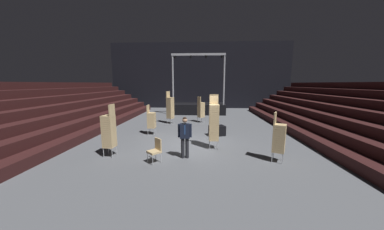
{
  "coord_description": "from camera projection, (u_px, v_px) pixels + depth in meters",
  "views": [
    {
      "loc": [
        0.48,
        -9.36,
        3.06
      ],
      "look_at": [
        -0.1,
        0.75,
        1.4
      ],
      "focal_mm": 18.04,
      "sensor_mm": 36.0,
      "label": 1
    }
  ],
  "objects": [
    {
      "name": "equipment_road_case",
      "position": [
        217.0,
        131.0,
        11.44
      ],
      "size": [
        1.05,
        0.86,
        0.58
      ],
      "primitive_type": "cube",
      "rotation": [
        0.0,
        0.0,
        0.34
      ],
      "color": "black",
      "rests_on": "ground_plane"
    },
    {
      "name": "bleacher_bank_left",
      "position": [
        47.0,
        110.0,
        10.95
      ],
      "size": [
        5.25,
        24.0,
        3.15
      ],
      "rotation": [
        0.0,
        0.0,
        1.57
      ],
      "color": "black",
      "rests_on": "ground_plane"
    },
    {
      "name": "stage_riser",
      "position": [
        198.0,
        107.0,
        19.93
      ],
      "size": [
        5.39,
        2.83,
        5.84
      ],
      "color": "black",
      "rests_on": "ground_plane"
    },
    {
      "name": "chair_stack_front_right",
      "position": [
        170.0,
        108.0,
        14.75
      ],
      "size": [
        0.6,
        0.6,
        2.48
      ],
      "rotation": [
        0.0,
        0.0,
        4.22
      ],
      "color": "#B2B5BA",
      "rests_on": "ground_plane"
    },
    {
      "name": "chair_stack_front_left",
      "position": [
        214.0,
        122.0,
        9.02
      ],
      "size": [
        0.45,
        0.45,
        2.56
      ],
      "rotation": [
        0.0,
        0.0,
        3.17
      ],
      "color": "#B2B5BA",
      "rests_on": "ground_plane"
    },
    {
      "name": "chair_stack_rear_left",
      "position": [
        201.0,
        109.0,
        15.25
      ],
      "size": [
        0.62,
        0.62,
        2.05
      ],
      "rotation": [
        0.0,
        0.0,
        5.37
      ],
      "color": "#B2B5BA",
      "rests_on": "ground_plane"
    },
    {
      "name": "chair_stack_mid_left",
      "position": [
        279.0,
        137.0,
        7.5
      ],
      "size": [
        0.59,
        0.59,
        1.96
      ],
      "rotation": [
        0.0,
        0.0,
        4.25
      ],
      "color": "#B2B5BA",
      "rests_on": "ground_plane"
    },
    {
      "name": "arena_end_wall",
      "position": [
        199.0,
        76.0,
        23.87
      ],
      "size": [
        22.0,
        0.3,
        8.0
      ],
      "primitive_type": "cube",
      "color": "black",
      "rests_on": "ground_plane"
    },
    {
      "name": "man_with_tie",
      "position": [
        185.0,
        135.0,
        7.87
      ],
      "size": [
        0.57,
        0.26,
        1.73
      ],
      "rotation": [
        0.0,
        0.0,
        3.23
      ],
      "color": "black",
      "rests_on": "ground_plane"
    },
    {
      "name": "chair_stack_mid_centre",
      "position": [
        151.0,
        120.0,
        11.61
      ],
      "size": [
        0.45,
        0.45,
        1.79
      ],
      "rotation": [
        0.0,
        0.0,
        4.68
      ],
      "color": "#B2B5BA",
      "rests_on": "ground_plane"
    },
    {
      "name": "bleacher_bank_right",
      "position": [
        355.0,
        112.0,
        10.0
      ],
      "size": [
        5.25,
        24.0,
        3.15
      ],
      "rotation": [
        0.0,
        0.0,
        -1.57
      ],
      "color": "black",
      "rests_on": "ground_plane"
    },
    {
      "name": "ground_plane",
      "position": [
        193.0,
        146.0,
        9.75
      ],
      "size": [
        22.0,
        30.0,
        0.1
      ],
      "primitive_type": "cube",
      "color": "#515459"
    },
    {
      "name": "loose_chair_near_man",
      "position": [
        156.0,
        149.0,
        7.51
      ],
      "size": [
        0.62,
        0.62,
        0.95
      ],
      "rotation": [
        0.0,
        0.0,
        2.38
      ],
      "color": "#B2B5BA",
      "rests_on": "ground_plane"
    },
    {
      "name": "chair_stack_mid_right",
      "position": [
        109.0,
        131.0,
        8.05
      ],
      "size": [
        0.47,
        0.47,
        2.22
      ],
      "rotation": [
        0.0,
        0.0,
        1.49
      ],
      "color": "#B2B5BA",
      "rests_on": "ground_plane"
    }
  ]
}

